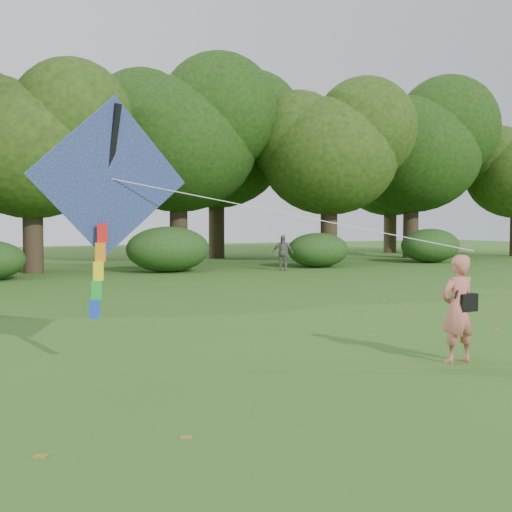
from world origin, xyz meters
name	(u,v)px	position (x,y,z in m)	size (l,w,h in m)	color
ground	(395,365)	(0.00, 0.00, 0.00)	(100.00, 100.00, 0.00)	#265114
man_kite_flyer	(458,309)	(0.90, -0.29, 0.79)	(0.57, 0.38, 1.57)	#C4685C
bystander_right	(283,253)	(7.58, 16.43, 0.76)	(0.89, 0.37, 1.51)	slate
crossbody_bag	(465,302)	(1.02, -0.32, 0.89)	(0.43, 0.20, 0.67)	black
flying_kite	(110,182)	(-3.67, 1.58, 2.59)	(5.95, 2.28, 3.01)	#245B9E
tree_line	(104,146)	(1.67, 22.88, 5.60)	(54.70, 15.30, 9.48)	#3A2D1E
shrub_band	(78,254)	(-0.72, 17.60, 0.86)	(39.15, 3.22, 1.88)	#264919
fallen_leaves	(359,336)	(0.93, 2.10, 0.01)	(10.75, 7.69, 0.01)	olive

